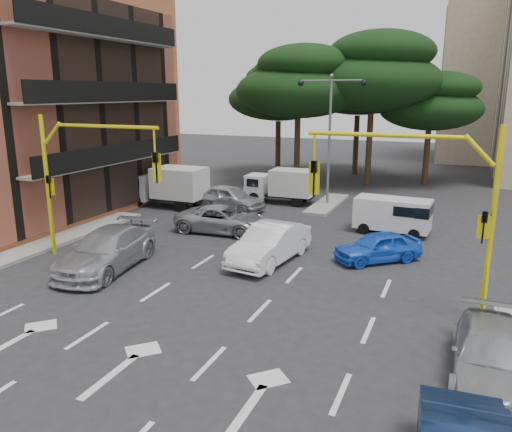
{
  "coord_description": "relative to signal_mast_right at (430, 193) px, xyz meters",
  "views": [
    {
      "loc": [
        7.65,
        -13.84,
        6.9
      ],
      "look_at": [
        -0.54,
        5.75,
        1.6
      ],
      "focal_mm": 35.0,
      "sensor_mm": 36.0,
      "label": 1
    }
  ],
  "objects": [
    {
      "name": "pine_right",
      "position": [
        -1.75,
        23.96,
        2.33
      ],
      "size": [
        7.49,
        7.49,
        8.37
      ],
      "color": "#382616",
      "rests_on": "ground"
    },
    {
      "name": "car_silver_cross_b",
      "position": [
        -11.8,
        10.4,
        -3.14
      ],
      "size": [
        4.62,
        2.49,
        1.49
      ],
      "primitive_type": "imported",
      "rotation": [
        0.0,
        0.0,
        1.4
      ],
      "color": "#A6AAAE",
      "rests_on": "ground"
    },
    {
      "name": "car_blue_compact",
      "position": [
        -2.12,
        4.43,
        -3.26
      ],
      "size": [
        3.75,
        3.51,
        1.25
      ],
      "primitive_type": "imported",
      "rotation": [
        0.0,
        0.0,
        -0.86
      ],
      "color": "blue",
      "rests_on": "ground"
    },
    {
      "name": "car_silver_wagon",
      "position": [
        -11.93,
        -0.68,
        -3.1
      ],
      "size": [
        2.89,
        5.65,
        1.57
      ],
      "primitive_type": "imported",
      "rotation": [
        0.0,
        0.0,
        0.13
      ],
      "color": "#ACAEB4",
      "rests_on": "ground"
    },
    {
      "name": "pine_left_near",
      "position": [
        -10.75,
        19.96,
        3.72
      ],
      "size": [
        9.15,
        9.15,
        10.23
      ],
      "color": "#382616",
      "rests_on": "ground"
    },
    {
      "name": "pine_center",
      "position": [
        -5.75,
        21.96,
        4.41
      ],
      "size": [
        9.98,
        9.98,
        11.16
      ],
      "color": "#382616",
      "rests_on": "ground"
    },
    {
      "name": "van_white",
      "position": [
        -2.18,
        9.01,
        -2.98
      ],
      "size": [
        3.72,
        1.86,
        1.81
      ],
      "primitive_type": null,
      "rotation": [
        0.0,
        0.0,
        -1.63
      ],
      "color": "white",
      "rests_on": "ground"
    },
    {
      "name": "signal_mast_right",
      "position": [
        0.0,
        0.0,
        0.0
      ],
      "size": [
        5.79,
        0.37,
        6.0
      ],
      "color": "yellow",
      "rests_on": "ground"
    },
    {
      "name": "car_silver_cross_a",
      "position": [
        -10.07,
        5.92,
        -3.23
      ],
      "size": [
        4.85,
        2.44,
        1.32
      ],
      "primitive_type": "imported",
      "rotation": [
        0.0,
        0.0,
        1.63
      ],
      "color": "#9B9EA2",
      "rests_on": "ground"
    },
    {
      "name": "pine_left_far",
      "position": [
        -13.75,
        23.96,
        3.03
      ],
      "size": [
        8.32,
        8.32,
        9.3
      ],
      "color": "#382616",
      "rests_on": "ground"
    },
    {
      "name": "box_truck_a",
      "position": [
        -15.8,
        9.83,
        -2.65
      ],
      "size": [
        5.03,
        2.12,
        2.47
      ],
      "primitive_type": null,
      "rotation": [
        0.0,
        0.0,
        1.57
      ],
      "color": "silver",
      "rests_on": "ground"
    },
    {
      "name": "signal_mast_left",
      "position": [
        -13.61,
        0.0,
        0.0
      ],
      "size": [
        5.79,
        0.37,
        6.0
      ],
      "color": "yellow",
      "rests_on": "ground"
    },
    {
      "name": "car_silver_parked",
      "position": [
        1.9,
        -3.49,
        -3.24
      ],
      "size": [
        1.83,
        4.43,
        1.28
      ],
      "primitive_type": "imported",
      "rotation": [
        0.0,
        0.0,
        -0.01
      ],
      "color": "#919498",
      "rests_on": "ground"
    },
    {
      "name": "car_white_hatch",
      "position": [
        -6.25,
        2.62,
        -3.1
      ],
      "size": [
        2.25,
        4.92,
        1.56
      ],
      "primitive_type": "imported",
      "rotation": [
        0.0,
        0.0,
        -0.13
      ],
      "color": "white",
      "rests_on": "ground"
    },
    {
      "name": "median_strip",
      "position": [
        -6.8,
        14.01,
        -3.81
      ],
      "size": [
        1.4,
        6.0,
        0.15
      ],
      "primitive_type": "cube",
      "color": "gray",
      "rests_on": "ground"
    },
    {
      "name": "pine_back",
      "position": [
        -7.75,
        26.96,
        3.72
      ],
      "size": [
        9.15,
        9.15,
        10.23
      ],
      "color": "#382616",
      "rests_on": "ground"
    },
    {
      "name": "street_lamp_center",
      "position": [
        -6.8,
        14.01,
        1.54
      ],
      "size": [
        4.16,
        0.36,
        7.77
      ],
      "color": "slate",
      "rests_on": "median_strip"
    },
    {
      "name": "ground",
      "position": [
        -6.8,
        -1.99,
        -3.88
      ],
      "size": [
        120.0,
        120.0,
        0.0
      ],
      "primitive_type": "plane",
      "color": "#28282B",
      "rests_on": "ground"
    },
    {
      "name": "box_truck_b",
      "position": [
        -9.74,
        13.51,
        -2.8
      ],
      "size": [
        4.47,
        1.98,
        2.17
      ],
      "primitive_type": null,
      "rotation": [
        0.0,
        0.0,
        1.6
      ],
      "color": "silver",
      "rests_on": "ground"
    }
  ]
}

